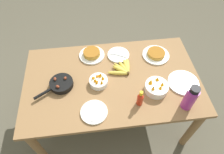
{
  "coord_description": "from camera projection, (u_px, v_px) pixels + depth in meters",
  "views": [
    {
      "loc": [
        -0.13,
        -1.06,
        2.16
      ],
      "look_at": [
        0.0,
        0.0,
        0.76
      ],
      "focal_mm": 32.0,
      "sensor_mm": 36.0,
      "label": 1
    }
  ],
  "objects": [
    {
      "name": "empty_plate_far_left",
      "position": [
        118.0,
        55.0,
        1.95
      ],
      "size": [
        0.21,
        0.21,
        0.02
      ],
      "color": "white",
      "rests_on": "dining_table"
    },
    {
      "name": "empty_plate_near_front",
      "position": [
        94.0,
        112.0,
        1.58
      ],
      "size": [
        0.22,
        0.22,
        0.02
      ],
      "color": "white",
      "rests_on": "dining_table"
    },
    {
      "name": "fruit_bowl_mango",
      "position": [
        99.0,
        81.0,
        1.73
      ],
      "size": [
        0.16,
        0.16,
        0.1
      ],
      "color": "white",
      "rests_on": "dining_table"
    },
    {
      "name": "ground_plane",
      "position": [
        112.0,
        116.0,
        2.36
      ],
      "size": [
        14.0,
        14.0,
        0.0
      ],
      "primitive_type": "plane",
      "color": "#565142"
    },
    {
      "name": "fruit_bowl_citrus",
      "position": [
        156.0,
        87.0,
        1.68
      ],
      "size": [
        0.2,
        0.2,
        0.12
      ],
      "color": "white",
      "rests_on": "dining_table"
    },
    {
      "name": "hot_sauce_bottle",
      "position": [
        140.0,
        99.0,
        1.58
      ],
      "size": [
        0.05,
        0.05,
        0.17
      ],
      "color": "#B72814",
      "rests_on": "dining_table"
    },
    {
      "name": "empty_plate_far_right",
      "position": [
        183.0,
        83.0,
        1.75
      ],
      "size": [
        0.27,
        0.27,
        0.02
      ],
      "color": "white",
      "rests_on": "dining_table"
    },
    {
      "name": "dining_table",
      "position": [
        112.0,
        85.0,
        1.86
      ],
      "size": [
        1.57,
        0.92,
        0.73
      ],
      "color": "olive",
      "rests_on": "ground_plane"
    },
    {
      "name": "banana_bunch",
      "position": [
        123.0,
        69.0,
        1.83
      ],
      "size": [
        0.23,
        0.2,
        0.04
      ],
      "color": "gold",
      "rests_on": "dining_table"
    },
    {
      "name": "skillet",
      "position": [
        61.0,
        84.0,
        1.72
      ],
      "size": [
        0.32,
        0.24,
        0.08
      ],
      "rotation": [
        0.0,
        0.0,
        3.69
      ],
      "color": "black",
      "rests_on": "dining_table"
    },
    {
      "name": "frittata_plate_side",
      "position": [
        156.0,
        54.0,
        1.94
      ],
      "size": [
        0.26,
        0.26,
        0.05
      ],
      "color": "white",
      "rests_on": "dining_table"
    },
    {
      "name": "frittata_plate_center",
      "position": [
        92.0,
        54.0,
        1.94
      ],
      "size": [
        0.25,
        0.25,
        0.06
      ],
      "color": "white",
      "rests_on": "dining_table"
    },
    {
      "name": "water_bottle",
      "position": [
        190.0,
        98.0,
        1.53
      ],
      "size": [
        0.09,
        0.09,
        0.25
      ],
      "color": "#992D89",
      "rests_on": "dining_table"
    }
  ]
}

